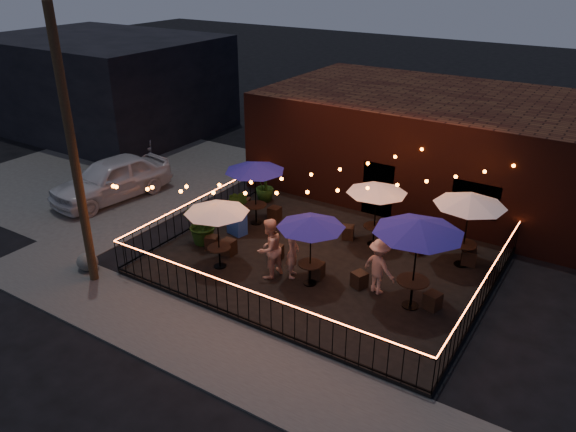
# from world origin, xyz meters

# --- Properties ---
(ground) EXTENTS (110.00, 110.00, 0.00)m
(ground) POSITION_xyz_m (0.00, 0.00, 0.00)
(ground) COLOR black
(ground) RESTS_ON ground
(patio) EXTENTS (10.00, 8.00, 0.15)m
(patio) POSITION_xyz_m (0.00, 2.00, 0.07)
(patio) COLOR black
(patio) RESTS_ON ground
(sidewalk) EXTENTS (18.00, 2.50, 0.05)m
(sidewalk) POSITION_xyz_m (0.00, -3.25, 0.03)
(sidewalk) COLOR #464541
(sidewalk) RESTS_ON ground
(parking_lot) EXTENTS (11.00, 12.00, 0.02)m
(parking_lot) POSITION_xyz_m (-12.00, 4.00, 0.01)
(parking_lot) COLOR #464541
(parking_lot) RESTS_ON ground
(brick_building) EXTENTS (14.00, 8.00, 4.00)m
(brick_building) POSITION_xyz_m (1.00, 9.99, 2.00)
(brick_building) COLOR black
(brick_building) RESTS_ON ground
(background_building) EXTENTS (12.00, 9.00, 5.00)m
(background_building) POSITION_xyz_m (-18.00, 9.00, 2.50)
(background_building) COLOR black
(background_building) RESTS_ON ground
(utility_pole) EXTENTS (0.26, 0.26, 8.00)m
(utility_pole) POSITION_xyz_m (-5.40, -2.60, 4.00)
(utility_pole) COLOR #3E2B19
(utility_pole) RESTS_ON ground
(fence_front) EXTENTS (10.00, 0.04, 1.04)m
(fence_front) POSITION_xyz_m (0.00, -2.00, 0.66)
(fence_front) COLOR black
(fence_front) RESTS_ON patio
(fence_left) EXTENTS (0.04, 8.00, 1.04)m
(fence_left) POSITION_xyz_m (-5.00, 2.00, 0.66)
(fence_left) COLOR black
(fence_left) RESTS_ON patio
(fence_right) EXTENTS (0.04, 8.00, 1.04)m
(fence_right) POSITION_xyz_m (5.00, 2.00, 0.66)
(fence_right) COLOR black
(fence_right) RESTS_ON patio
(festoon_lights) EXTENTS (10.02, 8.72, 1.32)m
(festoon_lights) POSITION_xyz_m (-1.01, 1.70, 2.52)
(festoon_lights) COLOR orange
(festoon_lights) RESTS_ON ground
(cafe_table_0) EXTENTS (2.10, 2.10, 2.18)m
(cafe_table_0) POSITION_xyz_m (-2.51, -0.10, 2.14)
(cafe_table_0) COLOR black
(cafe_table_0) RESTS_ON patio
(cafe_table_1) EXTENTS (2.35, 2.35, 2.35)m
(cafe_table_1) POSITION_xyz_m (-3.38, 3.05, 2.30)
(cafe_table_1) COLOR black
(cafe_table_1) RESTS_ON patio
(cafe_table_2) EXTENTS (2.39, 2.39, 2.18)m
(cafe_table_2) POSITION_xyz_m (0.36, 0.55, 2.14)
(cafe_table_2) COLOR black
(cafe_table_2) RESTS_ON patio
(cafe_table_3) EXTENTS (2.42, 2.42, 2.20)m
(cafe_table_3) POSITION_xyz_m (0.89, 3.84, 2.16)
(cafe_table_3) COLOR black
(cafe_table_3) RESTS_ON patio
(cafe_table_4) EXTENTS (2.87, 2.87, 2.67)m
(cafe_table_4) POSITION_xyz_m (3.31, 1.05, 2.59)
(cafe_table_4) COLOR black
(cafe_table_4) RESTS_ON patio
(cafe_table_5) EXTENTS (2.62, 2.62, 2.40)m
(cafe_table_5) POSITION_xyz_m (3.80, 4.07, 2.34)
(cafe_table_5) COLOR black
(cafe_table_5) RESTS_ON patio
(bistro_chair_0) EXTENTS (0.50, 0.50, 0.47)m
(bistro_chair_0) POSITION_xyz_m (-3.46, 0.66, 0.38)
(bistro_chair_0) COLOR black
(bistro_chair_0) RESTS_ON patio
(bistro_chair_1) EXTENTS (0.43, 0.43, 0.50)m
(bistro_chair_1) POSITION_xyz_m (-2.78, 0.68, 0.40)
(bistro_chair_1) COLOR black
(bistro_chair_1) RESTS_ON patio
(bistro_chair_2) EXTENTS (0.55, 0.55, 0.51)m
(bistro_chair_2) POSITION_xyz_m (-4.37, 3.62, 0.41)
(bistro_chair_2) COLOR black
(bistro_chair_2) RESTS_ON patio
(bistro_chair_3) EXTENTS (0.42, 0.42, 0.48)m
(bistro_chair_3) POSITION_xyz_m (-2.98, 3.66, 0.39)
(bistro_chair_3) COLOR black
(bistro_chair_3) RESTS_ON patio
(bistro_chair_4) EXTENTS (0.45, 0.45, 0.47)m
(bistro_chair_4) POSITION_xyz_m (-1.31, 1.25, 0.39)
(bistro_chair_4) COLOR black
(bistro_chair_4) RESTS_ON patio
(bistro_chair_5) EXTENTS (0.45, 0.45, 0.48)m
(bistro_chair_5) POSITION_xyz_m (0.36, 0.97, 0.39)
(bistro_chair_5) COLOR black
(bistro_chair_5) RESTS_ON patio
(bistro_chair_6) EXTENTS (0.51, 0.51, 0.46)m
(bistro_chair_6) POSITION_xyz_m (-0.03, 3.76, 0.38)
(bistro_chair_6) COLOR black
(bistro_chair_6) RESTS_ON patio
(bistro_chair_7) EXTENTS (0.45, 0.45, 0.41)m
(bistro_chair_7) POSITION_xyz_m (1.53, 4.37, 0.36)
(bistro_chair_7) COLOR black
(bistro_chair_7) RESTS_ON patio
(bistro_chair_8) EXTENTS (0.51, 0.51, 0.46)m
(bistro_chair_8) POSITION_xyz_m (1.66, 1.20, 0.38)
(bistro_chair_8) COLOR black
(bistro_chair_8) RESTS_ON patio
(bistro_chair_9) EXTENTS (0.50, 0.50, 0.48)m
(bistro_chair_9) POSITION_xyz_m (3.85, 1.27, 0.39)
(bistro_chair_9) COLOR black
(bistro_chair_9) RESTS_ON patio
(bistro_chair_10) EXTENTS (0.48, 0.48, 0.45)m
(bistro_chair_10) POSITION_xyz_m (2.38, 4.02, 0.38)
(bistro_chair_10) COLOR black
(bistro_chair_10) RESTS_ON patio
(bistro_chair_11) EXTENTS (0.53, 0.53, 0.51)m
(bistro_chair_11) POSITION_xyz_m (3.97, 4.22, 0.41)
(bistro_chair_11) COLOR black
(bistro_chair_11) RESTS_ON patio
(patron_a) EXTENTS (0.59, 0.69, 1.60)m
(patron_a) POSITION_xyz_m (-0.31, 0.65, 0.95)
(patron_a) COLOR tan
(patron_a) RESTS_ON patio
(patron_b) EXTENTS (0.84, 1.01, 1.89)m
(patron_b) POSITION_xyz_m (-0.89, 0.27, 1.09)
(patron_b) COLOR tan
(patron_b) RESTS_ON patio
(patron_c) EXTENTS (1.23, 0.93, 1.68)m
(patron_c) POSITION_xyz_m (2.23, 1.23, 0.99)
(patron_c) COLOR tan
(patron_c) RESTS_ON patio
(potted_shrub_a) EXTENTS (1.52, 1.40, 1.43)m
(potted_shrub_a) POSITION_xyz_m (-3.91, 0.83, 0.87)
(potted_shrub_a) COLOR #1A3511
(potted_shrub_a) RESTS_ON patio
(potted_shrub_b) EXTENTS (0.91, 0.77, 1.49)m
(potted_shrub_b) POSITION_xyz_m (-3.68, 2.32, 0.89)
(potted_shrub_b) COLOR #173C12
(potted_shrub_b) RESTS_ON patio
(potted_shrub_c) EXTENTS (0.84, 0.84, 1.30)m
(potted_shrub_c) POSITION_xyz_m (-4.28, 4.89, 0.80)
(potted_shrub_c) COLOR #1C4013
(potted_shrub_c) RESTS_ON patio
(cooler) EXTENTS (0.75, 0.61, 0.88)m
(cooler) POSITION_xyz_m (-3.44, 2.00, 0.59)
(cooler) COLOR blue
(cooler) RESTS_ON patio
(boulder) EXTENTS (0.84, 0.73, 0.63)m
(boulder) POSITION_xyz_m (-5.99, -2.34, 0.31)
(boulder) COLOR #4E4D48
(boulder) RESTS_ON ground
(car_white) EXTENTS (2.68, 5.18, 1.68)m
(car_white) POSITION_xyz_m (-9.79, 2.05, 0.84)
(car_white) COLOR silver
(car_white) RESTS_ON ground
(car_silver) EXTENTS (4.17, 5.09, 1.63)m
(car_silver) POSITION_xyz_m (-13.95, 7.87, 0.82)
(car_silver) COLOR #9998A0
(car_silver) RESTS_ON ground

